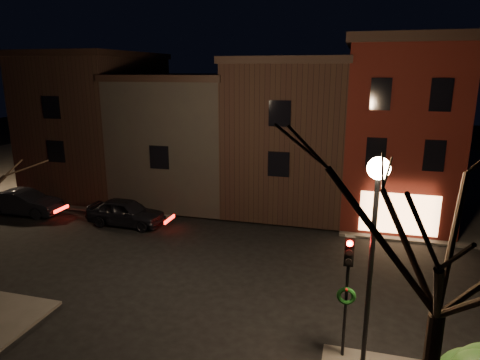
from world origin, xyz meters
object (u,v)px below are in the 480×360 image
(traffic_signal, at_px, (347,278))
(parked_car_a, at_px, (126,212))
(bare_tree_right, at_px, (451,207))
(street_lamp_near, at_px, (375,209))
(parked_car_b, at_px, (24,203))

(traffic_signal, distance_m, parked_car_a, 15.68)
(traffic_signal, height_order, bare_tree_right, bare_tree_right)
(traffic_signal, bearing_deg, parked_car_a, 144.61)
(parked_car_a, bearing_deg, traffic_signal, -123.36)
(traffic_signal, xyz_separation_m, parked_car_a, (-12.67, 9.00, -2.02))
(street_lamp_near, xyz_separation_m, parked_car_b, (-20.39, 9.46, -4.40))
(bare_tree_right, xyz_separation_m, parked_car_a, (-14.57, 11.99, -5.36))
(street_lamp_near, relative_size, parked_car_b, 1.37)
(parked_car_b, bearing_deg, parked_car_a, -93.82)
(parked_car_a, bearing_deg, street_lamp_near, -123.55)
(street_lamp_near, relative_size, parked_car_a, 1.41)
(traffic_signal, bearing_deg, parked_car_b, 155.63)
(street_lamp_near, xyz_separation_m, bare_tree_right, (1.30, -2.50, 0.97))
(traffic_signal, relative_size, parked_car_a, 0.88)
(street_lamp_near, bearing_deg, bare_tree_right, -62.53)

